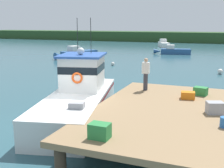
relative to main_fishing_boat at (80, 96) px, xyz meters
The scene contains 14 objects.
ground_plane 1.66m from the main_fishing_boat, 92.95° to the right, with size 200.00×200.00×0.00m, color #2D5660.
dock 4.91m from the main_fishing_boat, 15.51° to the right, with size 6.00×9.00×1.20m.
main_fishing_boat is the anchor object (origin of this frame).
crate_stack_near_edge 5.16m from the main_fishing_boat, ahead, with size 0.60×0.44×0.32m, color orange.
crate_single_by_cleat 6.45m from the main_fishing_boat, 11.35° to the right, with size 0.60×0.44×0.46m, color #9E9EA3.
crate_single_far 5.80m from the main_fishing_boat, 14.80° to the left, with size 0.60×0.44×0.39m, color #2D8442.
crate_stack_mid_dock 5.95m from the main_fishing_boat, 56.95° to the right, with size 0.60×0.44×0.46m, color #2D8442.
deckhand_by_the_boat 3.46m from the main_fishing_boat, 28.24° to the left, with size 0.36×0.22×1.63m.
moored_boat_far_left 30.92m from the main_fishing_boat, 90.99° to the left, with size 5.51×2.17×1.38m.
moored_boat_mid_harbor 44.26m from the main_fishing_boat, 95.94° to the left, with size 3.31×5.96×1.51m.
moored_boat_near_channel 24.60m from the main_fishing_boat, 118.55° to the left, with size 3.90×6.17×1.59m.
mooring_buoy_outer 17.28m from the main_fishing_boat, 105.67° to the left, with size 0.39×0.39×0.39m, color silver.
mooring_buoy_channel_marker 16.38m from the main_fishing_boat, 67.20° to the left, with size 0.49×0.49×0.49m, color silver.
far_shoreline 60.69m from the main_fishing_boat, 90.06° to the left, with size 120.00×8.00×2.40m, color #284723.
Camera 1 is at (6.51, -10.91, 4.53)m, focal length 45.89 mm.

